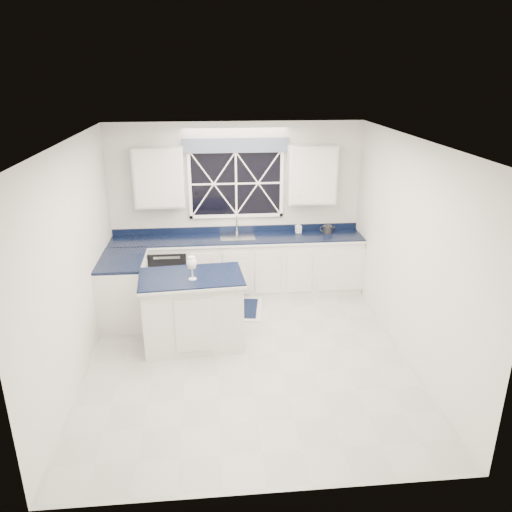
{
  "coord_description": "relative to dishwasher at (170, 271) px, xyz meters",
  "views": [
    {
      "loc": [
        -0.41,
        -5.54,
        3.44
      ],
      "look_at": [
        0.15,
        0.4,
        1.2
      ],
      "focal_mm": 35.0,
      "sensor_mm": 36.0,
      "label": 1
    }
  ],
  "objects": [
    {
      "name": "kettle",
      "position": [
        2.57,
        0.09,
        0.61
      ],
      "size": [
        0.24,
        0.17,
        0.17
      ],
      "rotation": [
        0.0,
        0.0,
        -0.17
      ],
      "color": "#2E2E31",
      "rests_on": "countertop"
    },
    {
      "name": "window",
      "position": [
        1.1,
        0.25,
        1.42
      ],
      "size": [
        1.65,
        0.09,
        1.26
      ],
      "color": "black",
      "rests_on": "ground"
    },
    {
      "name": "wine_glass",
      "position": [
        0.43,
        -1.71,
        0.78
      ],
      "size": [
        0.13,
        0.13,
        0.3
      ],
      "color": "white",
      "rests_on": "island"
    },
    {
      "name": "ground",
      "position": [
        1.1,
        -1.95,
        -0.41
      ],
      "size": [
        4.5,
        4.5,
        0.0
      ],
      "primitive_type": "plane",
      "color": "#AFAFAA",
      "rests_on": "ground"
    },
    {
      "name": "faucet",
      "position": [
        1.1,
        0.19,
        0.69
      ],
      "size": [
        0.05,
        0.2,
        0.3
      ],
      "color": "#B3B3B5",
      "rests_on": "countertop"
    },
    {
      "name": "rug",
      "position": [
        0.75,
        -0.6,
        -0.4
      ],
      "size": [
        1.44,
        1.0,
        0.02
      ],
      "rotation": [
        0.0,
        0.0,
        -0.15
      ],
      "color": "beige",
      "rests_on": "ground"
    },
    {
      "name": "soap_bottle",
      "position": [
        2.1,
        0.16,
        0.62
      ],
      "size": [
        0.1,
        0.1,
        0.18
      ],
      "primitive_type": "imported",
      "rotation": [
        0.0,
        0.0,
        0.22
      ],
      "color": "silver",
      "rests_on": "countertop"
    },
    {
      "name": "dishwasher",
      "position": [
        0.0,
        0.0,
        0.0
      ],
      "size": [
        0.6,
        0.58,
        0.82
      ],
      "primitive_type": "cube",
      "color": "black",
      "rests_on": "ground"
    },
    {
      "name": "upper_cabinets",
      "position": [
        1.1,
        0.13,
        1.49
      ],
      "size": [
        3.1,
        0.34,
        0.9
      ],
      "color": "white",
      "rests_on": "ground"
    },
    {
      "name": "island",
      "position": [
        0.41,
        -1.6,
        0.08
      ],
      "size": [
        1.37,
        0.89,
        0.98
      ],
      "rotation": [
        0.0,
        0.0,
        0.08
      ],
      "color": "white",
      "rests_on": "ground"
    },
    {
      "name": "countertop",
      "position": [
        1.1,
        0.0,
        0.51
      ],
      "size": [
        3.98,
        0.64,
        0.04
      ],
      "primitive_type": "cube",
      "color": "black",
      "rests_on": "base_cabinets"
    },
    {
      "name": "base_cabinets",
      "position": [
        0.77,
        -0.17,
        0.04
      ],
      "size": [
        3.99,
        1.6,
        0.9
      ],
      "color": "white",
      "rests_on": "ground"
    },
    {
      "name": "back_wall",
      "position": [
        1.1,
        0.3,
        0.94
      ],
      "size": [
        4.0,
        0.1,
        2.7
      ],
      "primitive_type": "cube",
      "color": "silver",
      "rests_on": "ground"
    }
  ]
}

